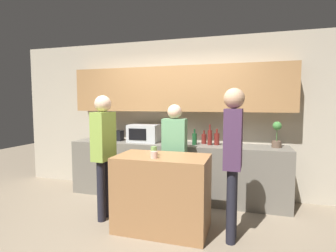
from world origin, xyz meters
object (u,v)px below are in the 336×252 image
at_px(cup_0, 154,151).
at_px(potted_plant, 277,135).
at_px(microwave, 144,133).
at_px(person_left, 233,150).
at_px(person_right, 174,149).
at_px(toaster, 116,135).
at_px(cup_1, 154,155).
at_px(bottle_0, 195,139).
at_px(bottle_2, 210,137).
at_px(bottle_3, 217,139).
at_px(bottle_1, 204,139).
at_px(person_center, 104,146).

bearing_deg(cup_0, potted_plant, 37.72).
xyz_separation_m(microwave, cup_0, (0.60, -1.19, -0.08)).
distance_m(person_left, person_right, 1.06).
height_order(toaster, cup_1, toaster).
relative_size(microwave, cup_1, 6.01).
bearing_deg(bottle_0, bottle_2, 12.88).
bearing_deg(bottle_3, microwave, -179.94).
bearing_deg(toaster, potted_plant, 0.00).
relative_size(bottle_1, bottle_2, 0.67).
bearing_deg(cup_0, person_left, -0.58).
xyz_separation_m(cup_1, person_center, (-0.80, 0.22, 0.03)).
distance_m(cup_0, cup_1, 0.15).
height_order(microwave, cup_1, microwave).
height_order(microwave, potted_plant, potted_plant).
bearing_deg(bottle_0, bottle_3, 12.90).
bearing_deg(bottle_1, microwave, -175.74).
distance_m(potted_plant, cup_0, 1.95).
distance_m(microwave, bottle_0, 0.90).
xyz_separation_m(bottle_0, bottle_2, (0.24, 0.05, 0.03)).
height_order(microwave, person_center, person_center).
distance_m(bottle_0, bottle_1, 0.20).
height_order(bottle_1, person_left, person_left).
bearing_deg(bottle_0, cup_0, -105.11).
bearing_deg(toaster, cup_0, -45.89).
distance_m(cup_0, person_center, 0.75).
height_order(toaster, person_left, person_left).
xyz_separation_m(bottle_0, bottle_1, (0.13, 0.15, -0.01)).
height_order(bottle_0, cup_0, bottle_0).
xyz_separation_m(bottle_0, cup_1, (-0.25, -1.25, -0.04)).
bearing_deg(potted_plant, bottle_1, 176.14).
relative_size(toaster, bottle_3, 1.00).
relative_size(bottle_3, cup_1, 3.02).
xyz_separation_m(potted_plant, cup_1, (-1.49, -1.33, -0.14)).
relative_size(toaster, person_left, 0.15).
height_order(toaster, bottle_3, bottle_3).
bearing_deg(bottle_2, cup_0, -114.77).
bearing_deg(person_center, bottle_0, 138.63).
height_order(bottle_0, person_left, person_left).
height_order(bottle_1, person_center, person_center).
height_order(microwave, bottle_2, bottle_2).
relative_size(toaster, bottle_2, 0.79).
distance_m(toaster, bottle_2, 1.69).
bearing_deg(person_left, cup_1, 100.19).
distance_m(bottle_2, bottle_3, 0.12).
relative_size(bottle_0, person_center, 0.15).
height_order(bottle_3, cup_1, bottle_3).
relative_size(microwave, person_left, 0.30).
distance_m(bottle_1, bottle_2, 0.15).
xyz_separation_m(potted_plant, bottle_2, (-1.00, -0.03, -0.07)).
bearing_deg(toaster, bottle_0, -3.14).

